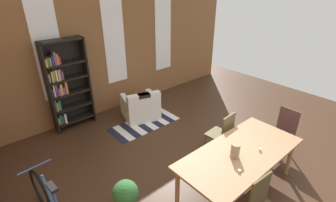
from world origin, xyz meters
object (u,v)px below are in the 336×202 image
dining_chair_far_right (222,133)px  armchair_white (141,107)px  dining_table (240,156)px  vase_on_table (235,150)px  potted_plant_by_shelf (126,195)px  dining_chair_head_right (283,131)px  bookshelf_tall (65,85)px

dining_chair_far_right → armchair_white: size_ratio=0.96×
dining_table → armchair_white: bearing=86.2°
dining_table → vase_on_table: (-0.17, -0.00, 0.19)m
dining_chair_far_right → potted_plant_by_shelf: size_ratio=1.77×
potted_plant_by_shelf → armchair_white: bearing=50.1°
dining_chair_far_right → armchair_white: dining_chair_far_right is taller
dining_table → vase_on_table: size_ratio=9.25×
dining_table → potted_plant_by_shelf: bearing=153.0°
dining_chair_far_right → vase_on_table: bearing=-132.6°
vase_on_table → potted_plant_by_shelf: 1.74m
dining_chair_far_right → potted_plant_by_shelf: bearing=177.2°
armchair_white → dining_chair_far_right: bearing=-82.7°
dining_table → vase_on_table: 0.25m
dining_chair_far_right → dining_chair_head_right: same height
armchair_white → potted_plant_by_shelf: (-1.80, -2.15, 0.02)m
dining_table → vase_on_table: vase_on_table is taller
dining_table → dining_chair_far_right: (0.49, 0.71, -0.16)m
vase_on_table → dining_chair_far_right: bearing=47.4°
vase_on_table → dining_chair_head_right: size_ratio=0.24×
dining_chair_far_right → bookshelf_tall: size_ratio=0.47×
dining_chair_head_right → dining_chair_far_right: bearing=143.2°
vase_on_table → dining_chair_head_right: (1.61, -0.00, -0.35)m
dining_chair_far_right → bookshelf_tall: bookshelf_tall is taller
bookshelf_tall → potted_plant_by_shelf: (-0.34, -2.87, -0.75)m
dining_chair_head_right → potted_plant_by_shelf: 3.16m
potted_plant_by_shelf → dining_chair_head_right: bearing=-15.0°
dining_chair_far_right → potted_plant_by_shelf: (-2.09, 0.10, -0.22)m
dining_chair_head_right → armchair_white: size_ratio=0.96×
dining_chair_far_right → armchair_white: 2.29m
vase_on_table → potted_plant_by_shelf: vase_on_table is taller
dining_chair_far_right → armchair_white: (-0.29, 2.26, -0.23)m
vase_on_table → dining_table: bearing=0.0°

